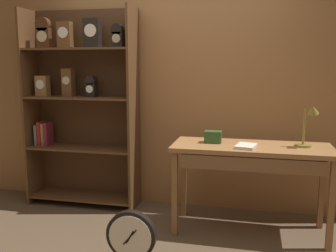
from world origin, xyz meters
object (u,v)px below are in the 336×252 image
object	(u,v)px
workbench	(251,157)
desk_lamp	(308,125)
bookshelf	(80,104)
toolbox_small	(213,137)
round_clock_large	(131,237)
open_repair_manual	(246,146)

from	to	relation	value
workbench	desk_lamp	xyz separation A→B (m)	(0.48, 0.05, 0.30)
workbench	bookshelf	bearing A→B (deg)	168.21
toolbox_small	round_clock_large	distance (m)	1.19
desk_lamp	toolbox_small	size ratio (longest dim) A/B	2.51
bookshelf	round_clock_large	size ratio (longest dim) A/B	4.88
bookshelf	toolbox_small	distance (m)	1.53
bookshelf	workbench	distance (m)	1.92
workbench	toolbox_small	xyz separation A→B (m)	(-0.35, 0.07, 0.16)
bookshelf	desk_lamp	xyz separation A→B (m)	(2.31, -0.33, -0.10)
desk_lamp	open_repair_manual	size ratio (longest dim) A/B	1.77
open_repair_manual	round_clock_large	bearing A→B (deg)	-128.83
workbench	desk_lamp	world-z (taller)	desk_lamp
toolbox_small	round_clock_large	world-z (taller)	toolbox_small
desk_lamp	round_clock_large	distance (m)	1.78
bookshelf	round_clock_large	bearing A→B (deg)	-50.64
workbench	toolbox_small	bearing A→B (deg)	168.97
bookshelf	workbench	xyz separation A→B (m)	(1.83, -0.38, -0.40)
desk_lamp	toolbox_small	xyz separation A→B (m)	(-0.83, 0.02, -0.15)
bookshelf	toolbox_small	xyz separation A→B (m)	(1.48, -0.31, -0.25)
desk_lamp	bookshelf	bearing A→B (deg)	171.84
bookshelf	open_repair_manual	world-z (taller)	bookshelf
toolbox_small	desk_lamp	bearing A→B (deg)	-1.20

